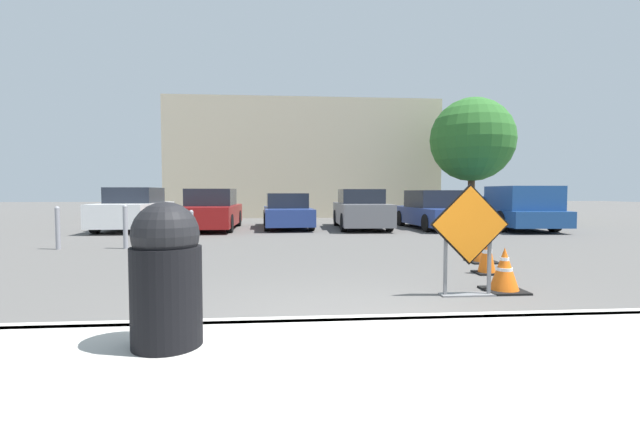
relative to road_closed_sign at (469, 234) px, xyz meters
The scene contains 19 objects.
ground_plane 8.88m from the road_closed_sign, 100.83° to the left, with size 96.00×96.00×0.00m, color #565451.
sidewalk_strip 3.24m from the road_closed_sign, 121.80° to the right, with size 27.50×2.73×0.14m.
curb_lip 2.25m from the road_closed_sign, 141.59° to the right, with size 27.50×0.20×0.14m.
road_closed_sign is the anchor object (origin of this frame).
traffic_cone_nearest 0.84m from the road_closed_sign, 19.67° to the left, with size 0.54×0.54×0.62m.
traffic_cone_second 1.86m from the road_closed_sign, 56.77° to the left, with size 0.40×0.40×0.77m.
traffic_cone_third 3.07m from the road_closed_sign, 61.34° to the left, with size 0.54×0.54×0.59m.
parked_car_nearest 13.51m from the road_closed_sign, 126.46° to the left, with size 1.95×4.60×1.56m.
parked_car_second 11.93m from the road_closed_sign, 115.89° to the left, with size 1.92×4.56×1.51m.
parked_car_third 11.43m from the road_closed_sign, 102.05° to the left, with size 1.99×4.41×1.35m.
parked_car_fourth 10.70m from the road_closed_sign, 87.64° to the left, with size 1.91×4.36×1.50m.
parked_car_fifth 10.99m from the road_closed_sign, 72.74° to the left, with size 2.18×4.55×1.46m.
pickup_truck 11.75m from the road_closed_sign, 58.88° to the left, with size 2.25×5.60×1.60m.
trash_bin 3.93m from the road_closed_sign, 150.30° to the right, with size 0.57×0.57×1.18m.
bollard_nearest 7.18m from the road_closed_sign, 131.83° to the left, with size 0.12×0.12×0.95m.
bollard_second 8.32m from the road_closed_sign, 140.03° to the left, with size 0.12×0.12×1.09m.
bollard_third 9.60m from the road_closed_sign, 146.15° to the left, with size 0.12×0.12×1.05m.
building_facade_backdrop 20.09m from the road_closed_sign, 93.98° to the left, with size 14.94×5.00×6.46m.
street_tree_behind_lot 15.89m from the road_closed_sign, 65.83° to the left, with size 3.93×3.93×5.83m.
Camera 1 is at (-0.78, -4.17, 1.40)m, focal length 24.00 mm.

